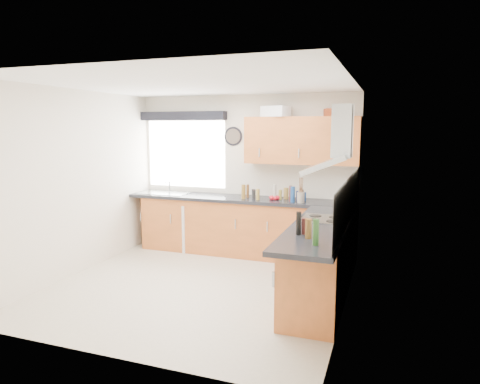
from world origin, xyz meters
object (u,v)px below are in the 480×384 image
at_px(extractor_hood, 335,147).
at_px(washing_machine, 183,225).
at_px(oven, 323,259).
at_px(upper_cabinets, 302,140).

bearing_deg(extractor_hood, washing_machine, 154.86).
distance_m(oven, washing_machine, 2.78).
bearing_deg(oven, upper_cabinets, 112.54).
xyz_separation_m(extractor_hood, upper_cabinets, (-0.65, 1.33, 0.03)).
relative_size(extractor_hood, upper_cabinets, 0.46).
distance_m(oven, extractor_hood, 1.35).
distance_m(oven, upper_cabinets, 1.99).
bearing_deg(extractor_hood, upper_cabinets, 116.13).
height_order(upper_cabinets, washing_machine, upper_cabinets).
xyz_separation_m(oven, upper_cabinets, (-0.55, 1.32, 1.38)).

